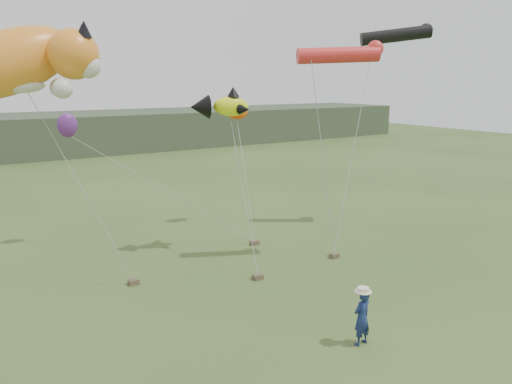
% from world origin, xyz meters
% --- Properties ---
extents(ground, '(120.00, 120.00, 0.00)m').
position_xyz_m(ground, '(0.00, 0.00, 0.00)').
color(ground, '#385123').
rests_on(ground, ground).
extents(headland, '(90.00, 13.00, 4.00)m').
position_xyz_m(headland, '(-3.11, 44.69, 1.92)').
color(headland, '#2D3D28').
rests_on(headland, ground).
extents(festival_attendant, '(0.64, 0.46, 1.66)m').
position_xyz_m(festival_attendant, '(-0.33, -1.45, 0.83)').
color(festival_attendant, navy).
rests_on(festival_attendant, ground).
extents(sandbag_anchors, '(14.30, 5.54, 0.19)m').
position_xyz_m(sandbag_anchors, '(-1.75, 5.03, 0.09)').
color(sandbag_anchors, brown).
rests_on(sandbag_anchors, ground).
extents(cat_kite, '(6.03, 3.22, 3.52)m').
position_xyz_m(cat_kite, '(-7.15, 7.85, 8.05)').
color(cat_kite, orange).
rests_on(cat_kite, ground).
extents(fish_kite, '(2.66, 1.77, 1.33)m').
position_xyz_m(fish_kite, '(0.37, 8.00, 6.39)').
color(fish_kite, '#E2F212').
rests_on(fish_kite, ground).
extents(tube_kites, '(9.44, 4.66, 2.17)m').
position_xyz_m(tube_kites, '(7.26, 5.73, 9.10)').
color(tube_kites, black).
rests_on(tube_kites, ground).
extents(misc_kites, '(9.23, 1.64, 1.22)m').
position_xyz_m(misc_kites, '(-0.90, 11.95, 5.66)').
color(misc_kites, '#EF4507').
rests_on(misc_kites, ground).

